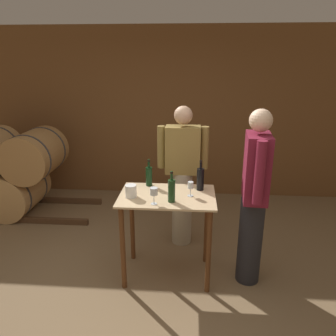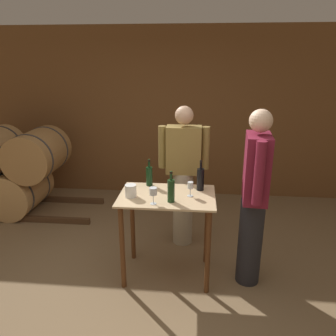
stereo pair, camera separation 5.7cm
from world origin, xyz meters
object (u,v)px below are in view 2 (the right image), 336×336
at_px(wine_bottle_center, 200,179).
at_px(ice_bucket, 131,191).
at_px(person_host, 183,174).
at_px(wine_glass_near_left, 153,192).
at_px(wine_bottle_left, 171,190).
at_px(wine_glass_near_center, 190,186).
at_px(wine_bottle_far_left, 150,175).
at_px(person_visitor_with_scarf, 254,197).

bearing_deg(wine_bottle_center, ice_bucket, -160.38).
bearing_deg(person_host, wine_glass_near_left, -104.73).
relative_size(wine_bottle_left, wine_glass_near_center, 2.05).
bearing_deg(wine_bottle_far_left, ice_bucket, -113.41).
distance_m(wine_bottle_center, ice_bucket, 0.72).
xyz_separation_m(wine_bottle_center, wine_glass_near_center, (-0.10, -0.17, -0.02)).
distance_m(wine_bottle_far_left, ice_bucket, 0.35).
bearing_deg(person_host, wine_bottle_left, -95.22).
bearing_deg(wine_bottle_left, ice_bucket, 168.62).
bearing_deg(wine_glass_near_center, wine_bottle_left, -139.42).
height_order(ice_bucket, person_host, person_host).
bearing_deg(wine_bottle_center, wine_bottle_left, -130.46).
bearing_deg(person_host, wine_glass_near_center, -81.55).
bearing_deg(person_visitor_with_scarf, wine_bottle_center, 159.11).
relative_size(wine_glass_near_left, person_host, 0.09).
distance_m(wine_glass_near_left, person_visitor_with_scarf, 0.97).
bearing_deg(person_host, wine_bottle_far_left, -128.30).
height_order(wine_bottle_far_left, wine_bottle_center, wine_bottle_center).
bearing_deg(person_host, ice_bucket, -122.50).
bearing_deg(wine_glass_near_left, ice_bucket, 148.95).
xyz_separation_m(wine_bottle_left, wine_glass_near_left, (-0.16, -0.06, 0.00)).
bearing_deg(ice_bucket, person_host, 57.50).
bearing_deg(person_visitor_with_scarf, wine_bottle_far_left, 165.28).
height_order(wine_bottle_center, wine_glass_near_left, wine_bottle_center).
bearing_deg(person_visitor_with_scarf, wine_bottle_left, -171.00).
bearing_deg(wine_glass_near_center, ice_bucket, -173.04).
xyz_separation_m(wine_bottle_left, wine_bottle_center, (0.27, 0.32, 0.00)).
relative_size(ice_bucket, person_host, 0.07).
bearing_deg(person_visitor_with_scarf, ice_bucket, -177.87).
relative_size(wine_bottle_left, person_host, 0.18).
height_order(wine_bottle_center, wine_glass_near_center, wine_bottle_center).
xyz_separation_m(wine_glass_near_center, ice_bucket, (-0.58, -0.07, -0.04)).
height_order(wine_bottle_far_left, wine_bottle_left, wine_bottle_left).
height_order(wine_bottle_far_left, ice_bucket, wine_bottle_far_left).
height_order(wine_bottle_far_left, wine_glass_near_center, wine_bottle_far_left).
xyz_separation_m(wine_bottle_left, wine_glass_near_center, (0.18, 0.15, -0.01)).
relative_size(ice_bucket, person_visitor_with_scarf, 0.07).
height_order(wine_bottle_left, wine_bottle_center, wine_bottle_center).
bearing_deg(ice_bucket, wine_bottle_far_left, 66.59).
bearing_deg(ice_bucket, wine_glass_near_left, -31.05).
bearing_deg(person_host, wine_bottle_center, -68.68).
bearing_deg(wine_glass_near_center, person_visitor_with_scarf, -2.46).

